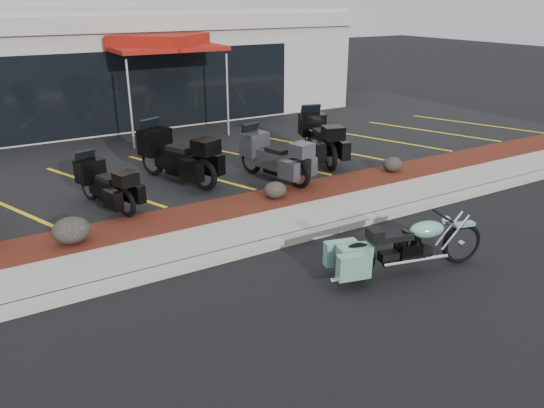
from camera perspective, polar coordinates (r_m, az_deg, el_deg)
ground at (r=9.36m, az=3.97°, el=-6.47°), size 90.00×90.00×0.00m
curb at (r=10.00m, az=1.07°, el=-4.03°), size 24.00×0.25×0.15m
sidewalk at (r=10.55m, az=-0.93°, el=-2.63°), size 24.00×1.20×0.15m
mulch_bed at (r=11.52m, az=-3.89°, el=-0.52°), size 24.00×1.20×0.16m
upper_lot at (r=16.29m, az=-12.58°, el=5.55°), size 26.00×9.60×0.15m
dealership_building at (r=21.91m, az=-18.45°, el=14.09°), size 18.00×8.16×4.00m
boulder_left at (r=10.33m, az=-20.81°, el=-2.66°), size 0.69×0.57×0.49m
boulder_mid at (r=11.85m, az=0.32°, el=1.52°), size 0.53×0.44×0.37m
boulder_right at (r=14.07m, az=12.81°, el=4.21°), size 0.53×0.44×0.38m
hero_cruiser at (r=9.72m, az=19.75°, el=-3.41°), size 2.91×1.34×0.99m
touring_black_front at (r=12.30m, az=-19.17°, el=2.92°), size 1.30×2.11×1.15m
touring_black_mid at (r=13.59m, az=-12.84°, el=5.96°), size 1.81×2.70×1.47m
touring_grey at (r=13.46m, az=-2.26°, el=5.99°), size 1.41×2.39×1.31m
touring_black_rear at (r=15.33m, az=4.16°, el=8.05°), size 1.59×2.59×1.41m
traffic_cone at (r=16.17m, az=-13.49°, el=6.40°), size 0.40×0.40×0.42m
popup_canopy at (r=18.00m, az=-11.98°, el=16.56°), size 4.22×4.22×3.14m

